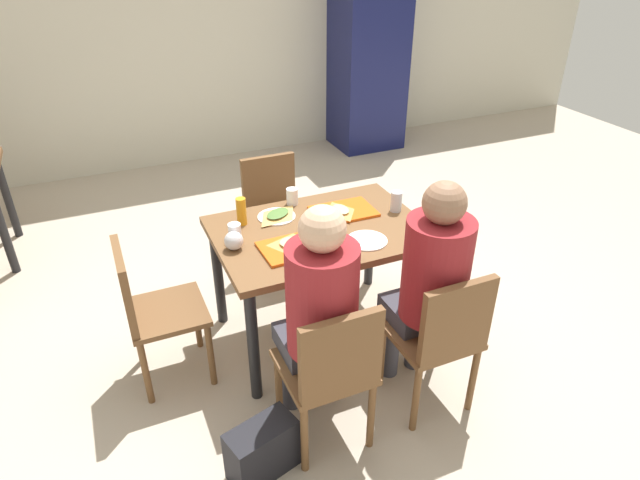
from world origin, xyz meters
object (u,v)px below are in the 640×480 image
Objects in this scene: chair_near_left at (331,368)px; chair_far_side at (274,208)px; condiment_bottle at (241,211)px; drink_fridge at (368,59)px; person_in_red at (319,307)px; pizza_slice_c at (278,214)px; pizza_slice_a at (293,243)px; main_table at (320,243)px; foil_bundle at (234,241)px; soda_can at (396,201)px; plastic_cup_b at (353,250)px; plastic_cup_c at (235,232)px; plastic_cup_a at (292,196)px; tray_red_far at (343,211)px; paper_plate_center at (277,217)px; chair_left_end at (149,306)px; paper_plate_near_edge at (367,240)px; handbag at (262,450)px; person_in_brown_jacket at (430,277)px; tray_red_near at (295,247)px; chair_near_right at (441,334)px; pizza_slice_b at (341,210)px.

chair_far_side is at bearing 79.58° from chair_near_left.
chair_near_left is 1.62m from chair_far_side.
drink_fridge is at bearing 50.16° from condiment_bottle.
pizza_slice_c is (0.12, 0.88, 0.01)m from person_in_red.
pizza_slice_a is 3.60m from drink_fridge.
condiment_bottle reaches higher than main_table.
foil_bundle is at bearing 104.81° from chair_near_left.
soda_can reaches higher than pizza_slice_c.
plastic_cup_b is 0.65m from plastic_cup_c.
main_table is 11.74× the size of plastic_cup_a.
plastic_cup_b is at bearing -85.23° from main_table.
tray_red_far reaches higher than paper_plate_center.
chair_left_end is 0.87m from pizza_slice_c.
pizza_slice_c is at bearing -137.79° from plastic_cup_a.
chair_far_side is 5.27× the size of condiment_bottle.
paper_plate_near_edge is at bearing -24.16° from plastic_cup_c.
foil_bundle reaches higher than paper_plate_near_edge.
plastic_cup_a is 0.82× the size of soda_can.
chair_left_end is 8.43× the size of plastic_cup_c.
soda_can reaches higher than handbag.
drink_fridge reaches higher than foil_bundle.
person_in_brown_jacket is at bearing -38.79° from foil_bundle.
condiment_bottle is (-0.21, 0.00, 0.06)m from pizza_slice_c.
paper_plate_center is (0.12, 1.03, 0.25)m from chair_near_left.
paper_plate_near_edge is 0.41m from soda_can.
tray_red_near is at bearing -123.90° from drink_fridge.
plastic_cup_a is at bearing 33.34° from plastic_cup_c.
main_table is 1.39× the size of chair_near_right.
person_in_red is at bearing -136.53° from plastic_cup_b.
plastic_cup_a is 0.62m from soda_can.
soda_can is at bearing 75.91° from chair_near_right.
plastic_cup_a reaches higher than pizza_slice_a.
handbag is (-0.47, -1.04, -0.60)m from paper_plate_center.
main_table is at bearing -53.21° from pizza_slice_c.
person_in_red is 0.89m from pizza_slice_c.
paper_plate_near_edge is 0.34m from pizza_slice_b.
chair_near_left is at bearing -118.43° from tray_red_far.
condiment_bottle reaches higher than plastic_cup_b.
tray_red_near is 3.60× the size of plastic_cup_a.
drink_fridge reaches higher than chair_left_end.
main_table is 0.52m from soda_can.
soda_can is at bearing -114.81° from drink_fridge.
person_in_red is at bearing -114.05° from main_table.
paper_plate_center is at bearing 109.53° from plastic_cup_b.
chair_near_right is 0.96m from pizza_slice_b.
pizza_slice_a is (-0.03, -0.36, 0.02)m from paper_plate_center.
soda_can is 0.90m from condiment_bottle.
drink_fridge is at bearing 53.69° from plastic_cup_a.
chair_near_left reaches higher than plastic_cup_b.
paper_plate_near_edge is at bearing -91.08° from pizza_slice_b.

